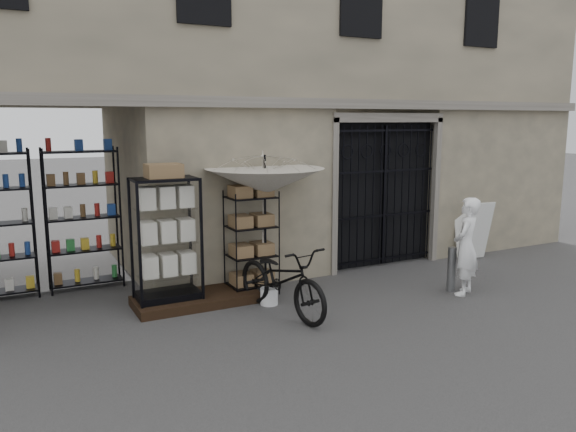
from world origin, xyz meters
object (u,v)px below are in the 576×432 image
display_cabinet (167,245)px  easel_sign (472,229)px  market_umbrella (265,174)px  white_bucket (269,296)px  bicycle (282,313)px  steel_bollard (451,269)px  wire_rack (251,244)px  shopkeeper (463,294)px

display_cabinet → easel_sign: size_ratio=1.69×
display_cabinet → market_umbrella: size_ratio=0.73×
white_bucket → bicycle: 0.50m
display_cabinet → steel_bollard: (4.62, -1.41, -0.63)m
steel_bollard → bicycle: bearing=174.1°
wire_rack → shopkeeper: size_ratio=1.06×
market_umbrella → shopkeeper: (2.99, -1.65, -2.06)m
display_cabinet → bicycle: display_cabinet is taller
wire_rack → easel_sign: (5.20, 0.09, -0.23)m
market_umbrella → steel_bollard: market_umbrella is taller
wire_rack → white_bucket: wire_rack is taller
display_cabinet → wire_rack: (1.48, 0.07, -0.14)m
wire_rack → steel_bollard: (3.14, -1.48, -0.48)m
bicycle → steel_bollard: size_ratio=2.67×
market_umbrella → easel_sign: size_ratio=2.31×
display_cabinet → shopkeeper: (4.70, -1.65, -1.02)m
wire_rack → display_cabinet: bearing=163.0°
steel_bollard → white_bucket: bearing=165.6°
market_umbrella → white_bucket: market_umbrella is taller
display_cabinet → shopkeeper: 5.08m
display_cabinet → steel_bollard: size_ratio=2.67×
market_umbrella → shopkeeper: market_umbrella is taller
bicycle → shopkeeper: (3.22, -0.56, 0.00)m
steel_bollard → shopkeeper: bearing=-72.1°
bicycle → easel_sign: (5.21, 1.25, 0.64)m
display_cabinet → wire_rack: size_ratio=1.17×
display_cabinet → market_umbrella: (1.71, 0.00, 1.04)m
bicycle → shopkeeper: 3.27m
white_bucket → bicycle: bearing=-91.3°
steel_bollard → market_umbrella: bearing=154.1°
bicycle → steel_bollard: (3.15, -0.33, 0.39)m
white_bucket → shopkeeper: white_bucket is taller
shopkeeper → market_umbrella: bearing=-61.1°
bicycle → easel_sign: size_ratio=1.69×
market_umbrella → white_bucket: size_ratio=10.03×
wire_rack → bicycle: 1.45m
wire_rack → bicycle: bearing=-109.9°
white_bucket → bicycle: bicycle is taller
wire_rack → white_bucket: size_ratio=6.25×
bicycle → display_cabinet: bearing=132.6°
market_umbrella → easel_sign: 5.17m
wire_rack → bicycle: size_ratio=0.85×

